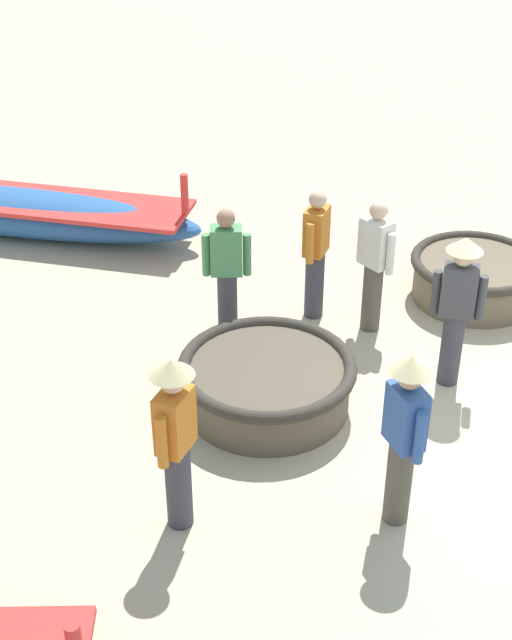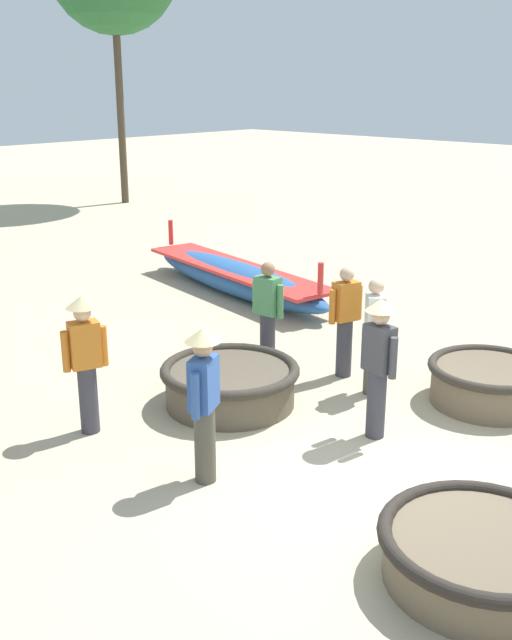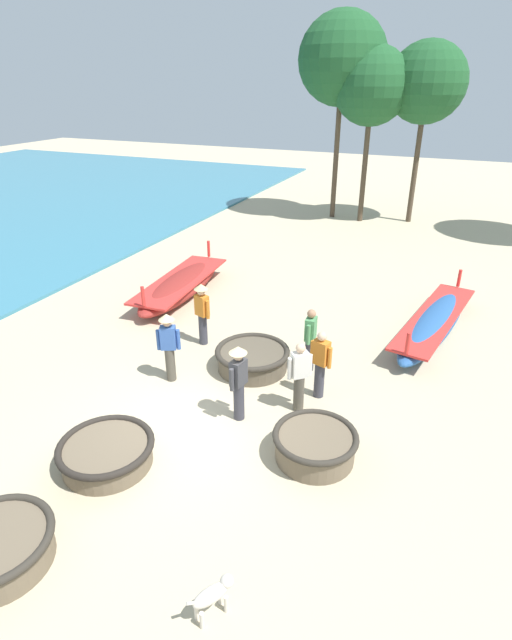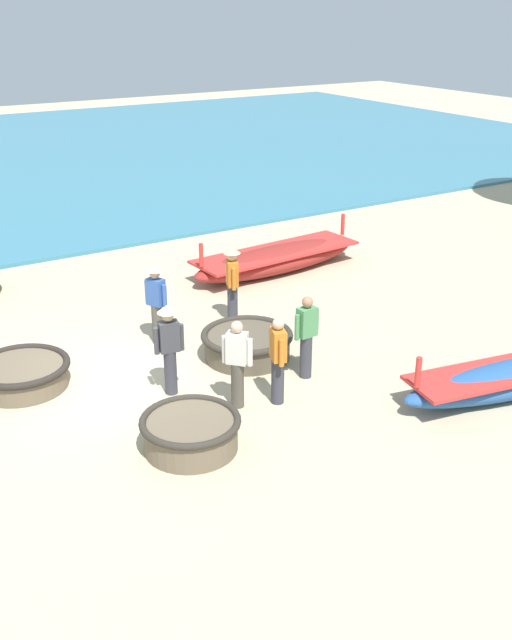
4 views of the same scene
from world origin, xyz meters
The scene contains 11 objects.
ground_plane centered at (0.00, 0.00, 0.00)m, with size 80.00×80.00×0.00m, color #BCAD8C.
coracle_far_left centered at (2.59, 0.08, 0.30)m, with size 1.56×1.56×0.55m.
coracle_far_right centered at (-0.78, -1.56, 0.26)m, with size 1.72×1.72×0.48m.
coracle_beside_post centered at (0.30, 2.46, 0.29)m, with size 1.77×1.77×0.54m.
long_boat_green_hull centered at (4.07, 6.10, 0.31)m, with size 1.87×5.40×1.07m.
fisherman_standing_left centered at (0.82, 0.60, 0.96)m, with size 0.36×0.52×1.67m.
fisherman_standing_right centered at (2.08, 2.00, 0.84)m, with size 0.51×0.31×1.57m.
fisherman_by_coracle centered at (1.55, 2.96, 0.84)m, with size 0.24×0.53×1.57m.
fisherman_with_hat centered at (1.83, 1.36, 0.84)m, with size 0.42×0.39×1.57m.
fisherman_crouching centered at (-1.22, 1.29, 0.96)m, with size 0.49×0.36×1.67m.
fisherman_hauling centered at (-1.38, 3.11, 0.96)m, with size 0.50×0.36×1.67m.
Camera 2 is at (-5.87, -3.81, 3.98)m, focal length 42.00 mm.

